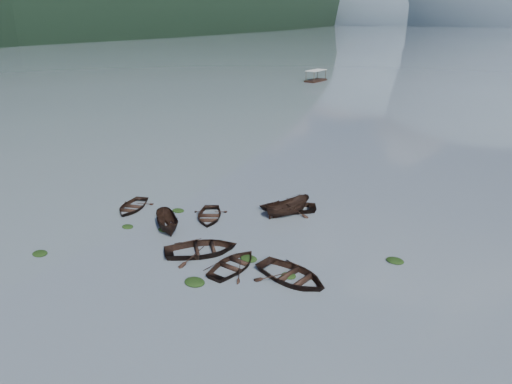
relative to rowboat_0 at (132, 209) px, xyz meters
The scene contains 20 objects.
ground_plane 12.11m from the rowboat_0, 38.68° to the right, with size 2400.00×2400.00×0.00m, color slate.
haze_mtn_a 926.93m from the rowboat_0, 105.68° to the left, with size 520.00×520.00×280.00m, color #475666.
haze_mtn_b 893.86m from the rowboat_0, 93.24° to the left, with size 520.00×520.00×340.00m, color #475666.
rowboat_0 is the anchor object (origin of this frame).
rowboat_1 10.08m from the rowboat_0, 16.80° to the right, with size 3.54×4.96×1.03m, color black.
rowboat_2 5.43m from the rowboat_0, 14.80° to the right, with size 1.46×3.89×1.50m, color black.
rowboat_3 13.06m from the rowboat_0, 14.99° to the right, with size 2.92×4.08×0.85m, color black.
rowboat_4 16.63m from the rowboat_0, ahead, with size 3.45×4.83×1.00m, color black.
rowboat_6 6.89m from the rowboat_0, 15.93° to the left, with size 2.86×4.01×0.83m, color black.
rowboat_7 12.98m from the rowboat_0, 30.73° to the left, with size 3.36×4.71×0.97m, color black.
rowboat_8 12.97m from the rowboat_0, 26.59° to the left, with size 1.55×4.11×1.59m, color black.
weed_clump_0 8.86m from the rowboat_0, 87.28° to the right, with size 1.10×0.90×0.24m, color black.
weed_clump_1 3.56m from the rowboat_0, 49.48° to the right, with size 0.95×0.76×0.21m, color black.
weed_clump_2 13.13m from the rowboat_0, 27.72° to the right, with size 1.34×1.07×0.29m, color black.
weed_clump_3 16.27m from the rowboat_0, ahead, with size 0.96×0.81×0.21m, color black.
weed_clump_4 13.01m from the rowboat_0, ahead, with size 1.19×0.94×0.25m, color black.
weed_clump_5 3.95m from the rowboat_0, 25.08° to the left, with size 1.06×0.86×0.23m, color black.
weed_clump_6 5.29m from the rowboat_0, 17.23° to the right, with size 1.05×0.87×0.22m, color black.
weed_clump_7 21.40m from the rowboat_0, ahead, with size 1.17×0.94×0.26m, color black.
pontoon_left 81.94m from the rowboat_0, 104.15° to the left, with size 2.76×6.62×2.54m, color black, non-canonical shape.
Camera 1 is at (17.84, -16.71, 15.20)m, focal length 32.00 mm.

